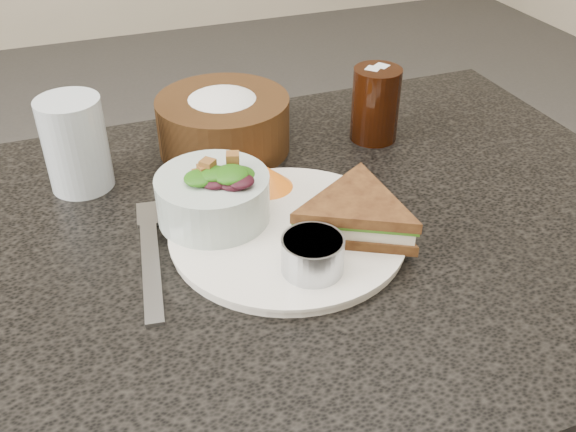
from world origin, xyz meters
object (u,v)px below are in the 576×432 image
(dressing_ramekin, at_px, (313,255))
(water_glass, at_px, (75,144))
(sandwich, at_px, (356,215))
(salad_bowl, at_px, (213,190))
(bread_basket, at_px, (223,115))
(dinner_plate, at_px, (288,233))
(cola_glass, at_px, (376,101))
(dining_table, at_px, (285,427))

(dressing_ramekin, bearing_deg, water_glass, 126.58)
(sandwich, xyz_separation_m, salad_bowl, (-0.15, 0.08, 0.02))
(bread_basket, relative_size, water_glass, 1.53)
(dinner_plate, xyz_separation_m, sandwich, (0.07, -0.03, 0.03))
(dinner_plate, height_order, sandwich, sandwich)
(sandwich, xyz_separation_m, cola_glass, (0.13, 0.22, 0.03))
(dinner_plate, height_order, salad_bowl, salad_bowl)
(dining_table, xyz_separation_m, salad_bowl, (-0.08, 0.04, 0.43))
(salad_bowl, distance_m, cola_glass, 0.31)
(dressing_ramekin, relative_size, water_glass, 0.55)
(salad_bowl, distance_m, water_glass, 0.21)
(bread_basket, bearing_deg, dinner_plate, -87.83)
(dining_table, height_order, cola_glass, cola_glass)
(salad_bowl, height_order, water_glass, water_glass)
(bread_basket, xyz_separation_m, water_glass, (-0.20, -0.03, 0.01))
(sandwich, distance_m, dressing_ramekin, 0.09)
(salad_bowl, distance_m, bread_basket, 0.19)
(dining_table, bearing_deg, dressing_ramekin, -92.30)
(sandwich, distance_m, salad_bowl, 0.17)
(cola_glass, bearing_deg, dressing_ramekin, -128.03)
(dinner_plate, relative_size, bread_basket, 1.46)
(dinner_plate, distance_m, bread_basket, 0.24)
(dressing_ramekin, bearing_deg, bread_basket, 91.23)
(dressing_ramekin, bearing_deg, salad_bowl, 118.36)
(dinner_plate, xyz_separation_m, cola_glass, (0.21, 0.19, 0.05))
(dinner_plate, relative_size, dressing_ramekin, 4.08)
(sandwich, relative_size, salad_bowl, 1.23)
(sandwich, relative_size, cola_glass, 1.37)
(cola_glass, distance_m, water_glass, 0.42)
(dining_table, relative_size, salad_bowl, 7.49)
(dinner_plate, distance_m, salad_bowl, 0.10)
(dining_table, height_order, dressing_ramekin, dressing_ramekin)
(dinner_plate, relative_size, cola_glass, 2.28)
(bread_basket, height_order, cola_glass, cola_glass)
(salad_bowl, bearing_deg, dressing_ramekin, -61.64)
(bread_basket, relative_size, cola_glass, 1.56)
(dining_table, distance_m, bread_basket, 0.48)
(dinner_plate, xyz_separation_m, water_glass, (-0.21, 0.20, 0.06))
(salad_bowl, bearing_deg, sandwich, -29.87)
(water_glass, bearing_deg, dinner_plate, -43.86)
(dining_table, distance_m, sandwich, 0.42)
(salad_bowl, bearing_deg, dinner_plate, -35.95)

